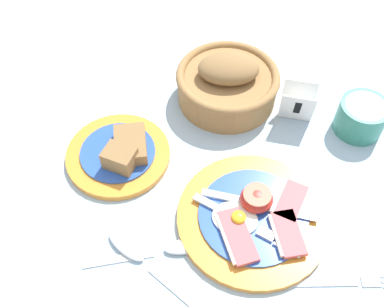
% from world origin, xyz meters
% --- Properties ---
extents(ground_plane, '(3.00, 3.00, 0.00)m').
position_xyz_m(ground_plane, '(0.00, 0.00, 0.00)').
color(ground_plane, '#A3BCD1').
extents(breakfast_plate, '(0.24, 0.24, 0.04)m').
position_xyz_m(breakfast_plate, '(0.06, -0.01, 0.01)').
color(breakfast_plate, orange).
rests_on(breakfast_plate, ground_plane).
extents(bread_plate, '(0.18, 0.18, 0.05)m').
position_xyz_m(bread_plate, '(-0.19, 0.05, 0.01)').
color(bread_plate, orange).
rests_on(bread_plate, ground_plane).
extents(sugar_cup, '(0.09, 0.09, 0.06)m').
position_xyz_m(sugar_cup, '(0.20, 0.24, 0.03)').
color(sugar_cup, '#337F6B').
rests_on(sugar_cup, ground_plane).
extents(bread_basket, '(0.19, 0.19, 0.10)m').
position_xyz_m(bread_basket, '(-0.05, 0.24, 0.04)').
color(bread_basket, olive).
rests_on(bread_basket, ground_plane).
extents(number_card, '(0.06, 0.05, 0.07)m').
position_xyz_m(number_card, '(0.08, 0.23, 0.04)').
color(number_card, white).
rests_on(number_card, ground_plane).
extents(teaspoon_by_saucer, '(0.18, 0.11, 0.01)m').
position_xyz_m(teaspoon_by_saucer, '(-0.05, -0.09, 0.01)').
color(teaspoon_by_saucer, silver).
rests_on(teaspoon_by_saucer, ground_plane).
extents(teaspoon_near_cup, '(0.18, 0.09, 0.01)m').
position_xyz_m(teaspoon_near_cup, '(-0.09, -0.12, 0.01)').
color(teaspoon_near_cup, silver).
rests_on(teaspoon_near_cup, ground_plane).
extents(fork_on_cloth, '(0.18, 0.07, 0.01)m').
position_xyz_m(fork_on_cloth, '(0.21, -0.07, 0.00)').
color(fork_on_cloth, silver).
rests_on(fork_on_cloth, ground_plane).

